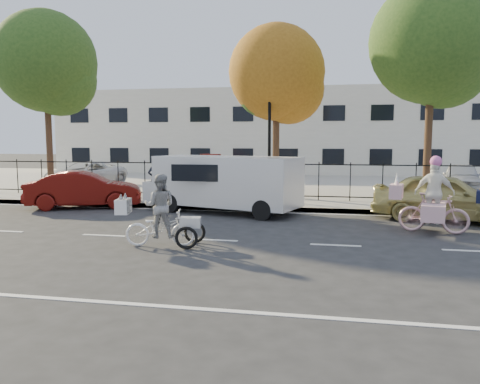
% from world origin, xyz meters
% --- Properties ---
extents(ground, '(120.00, 120.00, 0.00)m').
position_xyz_m(ground, '(0.00, 0.00, 0.00)').
color(ground, '#333334').
extents(road_markings, '(60.00, 9.52, 0.01)m').
position_xyz_m(road_markings, '(0.00, 0.00, 0.01)').
color(road_markings, silver).
rests_on(road_markings, ground).
extents(curb, '(60.00, 0.10, 0.15)m').
position_xyz_m(curb, '(0.00, 5.05, 0.07)').
color(curb, '#A8A399').
rests_on(curb, ground).
extents(sidewalk, '(60.00, 2.20, 0.15)m').
position_xyz_m(sidewalk, '(0.00, 6.10, 0.07)').
color(sidewalk, '#A8A399').
rests_on(sidewalk, ground).
extents(parking_lot, '(60.00, 15.60, 0.15)m').
position_xyz_m(parking_lot, '(0.00, 15.00, 0.07)').
color(parking_lot, '#A8A399').
rests_on(parking_lot, ground).
extents(iron_fence, '(58.00, 0.06, 1.50)m').
position_xyz_m(iron_fence, '(0.00, 7.20, 0.90)').
color(iron_fence, black).
rests_on(iron_fence, sidewalk).
extents(building, '(34.00, 10.00, 6.00)m').
position_xyz_m(building, '(0.00, 25.00, 3.00)').
color(building, silver).
rests_on(building, ground).
extents(lamppost, '(0.36, 0.36, 4.33)m').
position_xyz_m(lamppost, '(0.50, 6.80, 3.11)').
color(lamppost, black).
rests_on(lamppost, sidewalk).
extents(street_sign, '(0.85, 0.06, 1.80)m').
position_xyz_m(street_sign, '(-1.85, 6.80, 1.42)').
color(street_sign, black).
rests_on(street_sign, sidewalk).
extents(zebra_trike, '(2.02, 1.00, 1.72)m').
position_xyz_m(zebra_trike, '(-1.09, -0.86, 0.66)').
color(zebra_trike, white).
rests_on(zebra_trike, ground).
extents(unicorn_bike, '(2.13, 1.52, 2.09)m').
position_xyz_m(unicorn_bike, '(5.57, 2.05, 0.77)').
color(unicorn_bike, '#D4A1A8').
rests_on(unicorn_bike, ground).
extents(white_van, '(5.86, 3.22, 1.94)m').
position_xyz_m(white_van, '(-0.76, 4.40, 1.07)').
color(white_van, silver).
rests_on(white_van, ground).
extents(red_sedan, '(4.32, 2.82, 1.35)m').
position_xyz_m(red_sedan, '(-6.06, 4.50, 0.67)').
color(red_sedan, '#580E0A').
rests_on(red_sedan, ground).
extents(gold_sedan, '(4.63, 2.69, 1.48)m').
position_xyz_m(gold_sedan, '(6.36, 4.13, 0.74)').
color(gold_sedan, tan).
rests_on(gold_sedan, ground).
extents(pedestrian, '(0.71, 0.58, 1.66)m').
position_xyz_m(pedestrian, '(-3.79, 5.84, 0.98)').
color(pedestrian, black).
rests_on(pedestrian, sidewalk).
extents(lot_car_b, '(3.32, 4.85, 1.23)m').
position_xyz_m(lot_car_b, '(-9.43, 10.58, 0.77)').
color(lot_car_b, silver).
rests_on(lot_car_b, parking_lot).
extents(lot_car_c, '(1.67, 4.23, 1.37)m').
position_xyz_m(lot_car_c, '(-3.80, 9.81, 0.83)').
color(lot_car_c, '#505458').
rests_on(lot_car_c, parking_lot).
extents(lot_car_d, '(2.38, 4.15, 1.33)m').
position_xyz_m(lot_car_d, '(8.61, 11.11, 0.82)').
color(lot_car_d, '#B0B2B8').
rests_on(lot_car_d, parking_lot).
extents(tree_west, '(4.43, 4.43, 8.13)m').
position_xyz_m(tree_west, '(-9.39, 7.82, 5.69)').
color(tree_west, '#442D1D').
rests_on(tree_west, ground).
extents(tree_mid, '(3.93, 3.93, 7.20)m').
position_xyz_m(tree_mid, '(0.73, 8.26, 5.04)').
color(tree_mid, '#442D1D').
rests_on(tree_mid, ground).
extents(tree_east, '(4.58, 4.58, 8.39)m').
position_xyz_m(tree_east, '(6.56, 7.54, 5.88)').
color(tree_east, '#442D1D').
rests_on(tree_east, ground).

